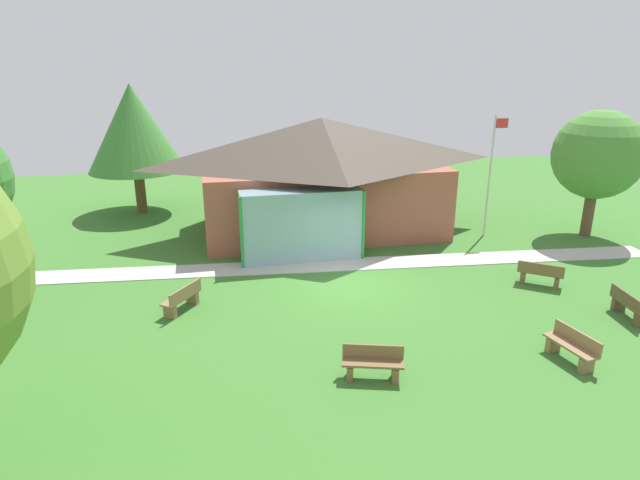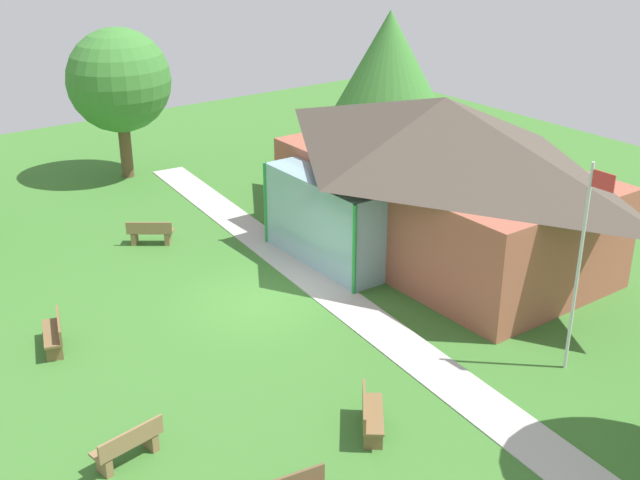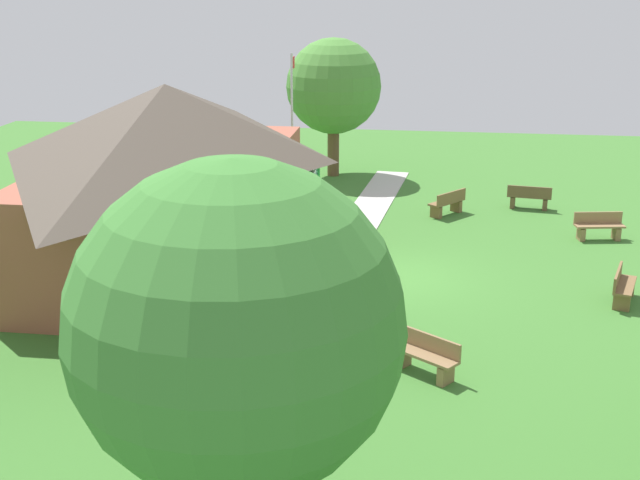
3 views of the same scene
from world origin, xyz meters
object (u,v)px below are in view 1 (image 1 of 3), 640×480
Objects in this scene: bench_lawn_far_right at (629,306)px; pavilion at (321,174)px; tree_east_hedge at (598,155)px; bench_mid_right at (540,274)px; bench_mid_left at (182,299)px; bench_front_right at (572,347)px; flagpole at (491,171)px; tree_behind_pavilion_left at (134,128)px; bench_front_center at (373,364)px.

pavilion is at bearing -136.88° from bench_lawn_far_right.
bench_mid_right is at bearing -139.09° from tree_east_hedge.
bench_mid_left is at bearing -96.13° from bench_lawn_far_right.
tree_east_hedge reaches higher than bench_front_right.
flagpole is 3.38× the size of bench_front_right.
bench_mid_left is at bearing -144.32° from bench_mid_right.
tree_behind_pavilion_left is 1.16× the size of tree_east_hedge.
bench_lawn_far_right is 3.71m from bench_front_right.
tree_behind_pavilion_left is at bearing 25.45° from bench_front_right.
tree_east_hedge reaches higher than bench_mid_left.
flagpole reaches higher than bench_front_right.
bench_mid_right is at bearing -149.81° from bench_lawn_far_right.
pavilion is at bearing 8.33° from bench_front_right.
bench_mid_right is at bearing -56.21° from bench_mid_left.
tree_behind_pavilion_left reaches higher than bench_lawn_far_right.
bench_front_right is 0.28× the size of tree_east_hedge.
tree_behind_pavilion_left is at bearing 154.74° from flagpole.
tree_east_hedge reaches higher than bench_front_center.
bench_front_right is 5.28m from bench_front_center.
pavilion is at bearing -79.37° from bench_front_center.
flagpole is at bearing -113.59° from bench_front_center.
bench_mid_left is 0.95× the size of bench_front_right.
bench_mid_left is (-12.90, -4.93, -2.51)m from flagpole.
flagpole is 8.65m from bench_lawn_far_right.
bench_lawn_far_right is 22.23m from tree_behind_pavilion_left.
bench_mid_left is at bearing -130.01° from pavilion.
bench_mid_left is at bearing -29.27° from bench_front_center.
bench_lawn_far_right is at bearing -44.91° from tree_behind_pavilion_left.
flagpole is 6.08m from bench_mid_right.
tree_east_hedge is at bearing -40.59° from bench_mid_left.
pavilion is 12.12m from bench_front_center.
flagpole is 4.53m from tree_east_hedge.
bench_front_center is at bearing -130.25° from flagpole.
bench_mid_left and bench_mid_right have the same top height.
tree_east_hedge is (19.62, -8.10, -0.67)m from tree_behind_pavilion_left.
tree_east_hedge reaches higher than flagpole.
bench_mid_left and bench_front_right have the same top height.
pavilion is 9.82m from tree_behind_pavilion_left.
bench_front_center is (4.66, -4.81, 0.00)m from bench_mid_left.
tree_behind_pavilion_left reaches higher than bench_mid_left.
tree_behind_pavilion_left is (-15.24, 7.19, 1.33)m from flagpole.
flagpole is 14.04m from bench_mid_left.
bench_mid_left and bench_front_center have the same top height.
bench_mid_right is at bearing -41.37° from tree_behind_pavilion_left.
tree_behind_pavilion_left reaches higher than bench_mid_right.
bench_lawn_far_right and bench_mid_right have the same top height.
tree_east_hedge is (4.38, -0.92, 0.66)m from flagpole.
pavilion reaches higher than bench_front_center.
flagpole is 16.90m from tree_behind_pavilion_left.
pavilion is 7.81× the size of bench_mid_right.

